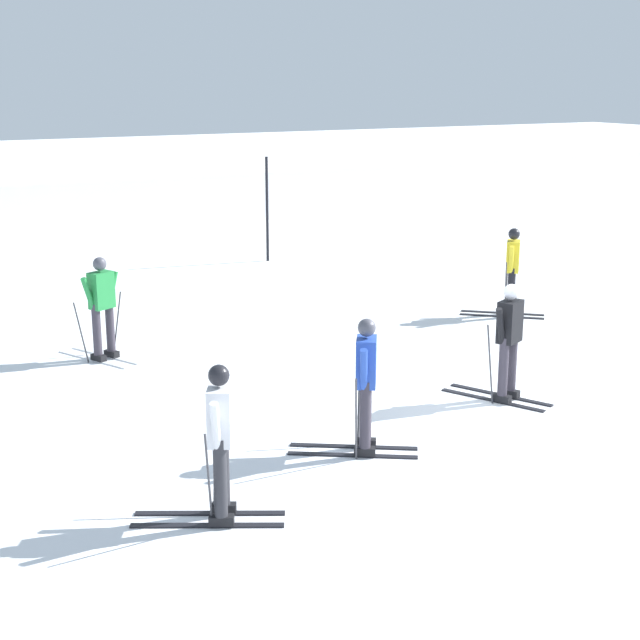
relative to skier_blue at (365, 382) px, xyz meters
The scene contains 8 objects.
ground_plane 2.28m from the skier_blue, ahead, with size 120.00×120.00×0.00m, color white.
far_snow_ridge 21.23m from the skier_blue, 84.42° to the left, with size 80.00×6.42×1.53m, color white.
skier_blue is the anchor object (origin of this frame).
skier_yellow 7.52m from the skier_blue, 37.10° to the left, with size 1.44×1.34×1.71m.
skier_black 2.86m from the skier_blue, 14.05° to the left, with size 1.02×1.60×1.71m.
skier_green 5.66m from the skier_blue, 107.83° to the left, with size 1.02×1.60×1.71m.
skier_white 2.43m from the skier_blue, 158.88° to the right, with size 1.59×1.08×1.71m.
trail_marker_pole 12.53m from the skier_blue, 70.21° to the left, with size 0.07×0.07×2.59m, color black.
Camera 1 is at (-7.74, -9.70, 4.55)m, focal length 53.14 mm.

